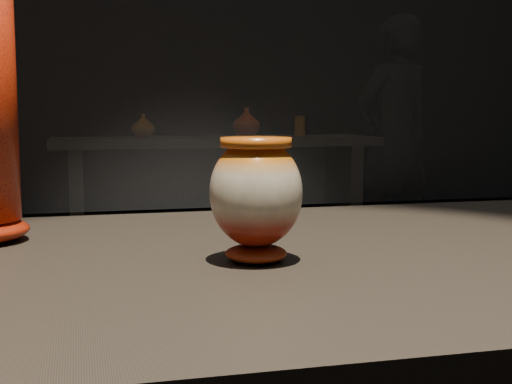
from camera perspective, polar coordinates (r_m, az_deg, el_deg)
The scene contains 6 objects.
main_vase at distance 0.88m, azimuth 0.00°, elevation -0.18°, with size 0.13×0.13×0.15m.
back_shelf at distance 4.48m, azimuth -3.25°, elevation 1.03°, with size 2.00×0.60×0.90m.
back_vase_left at distance 4.42m, azimuth -9.02°, elevation 5.26°, with size 0.14×0.14×0.15m, color #995216.
back_vase_mid at distance 4.54m, azimuth -0.76°, elevation 5.61°, with size 0.17×0.17×0.18m, color maroon.
back_vase_right at distance 4.60m, azimuth 3.50°, elevation 5.30°, with size 0.07×0.07×0.13m, color #995216.
visitor at distance 5.32m, azimuth 10.96°, elevation 4.39°, with size 0.64×0.42×1.74m, color black.
Camera 1 is at (-0.19, -0.88, 1.09)m, focal length 50.00 mm.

